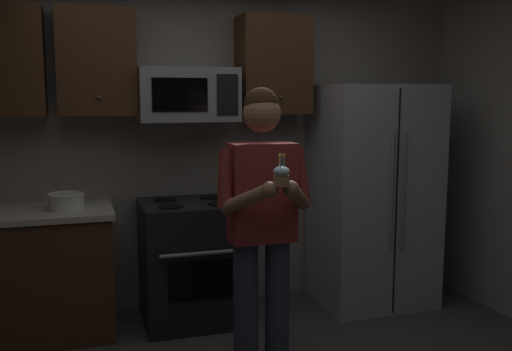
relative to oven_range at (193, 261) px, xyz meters
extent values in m
cube|color=gray|center=(0.15, 0.39, 0.84)|extent=(4.40, 0.10, 2.60)
cube|color=black|center=(0.00, 0.00, 0.00)|extent=(0.76, 0.66, 0.92)
cube|color=black|center=(0.00, -0.33, -0.04)|extent=(0.48, 0.01, 0.28)
cylinder|color=#99999E|center=(0.00, -0.36, 0.16)|extent=(0.60, 0.03, 0.03)
cylinder|color=black|center=(-0.18, -0.14, 0.46)|extent=(0.18, 0.18, 0.01)
cylinder|color=black|center=(0.18, -0.14, 0.46)|extent=(0.18, 0.18, 0.01)
cylinder|color=black|center=(-0.18, 0.14, 0.46)|extent=(0.18, 0.18, 0.01)
cylinder|color=black|center=(0.18, 0.14, 0.46)|extent=(0.18, 0.18, 0.01)
cube|color=#9EA0A5|center=(0.00, 0.12, 1.26)|extent=(0.74, 0.40, 0.40)
cube|color=black|center=(-0.09, -0.08, 1.26)|extent=(0.40, 0.01, 0.24)
cube|color=black|center=(0.26, -0.08, 1.26)|extent=(0.16, 0.01, 0.30)
cube|color=#B7BABF|center=(1.50, -0.04, 0.44)|extent=(0.90, 0.72, 1.80)
cylinder|color=gray|center=(1.45, -0.41, 0.54)|extent=(0.02, 0.02, 0.90)
cylinder|color=gray|center=(1.55, -0.41, 0.54)|extent=(0.02, 0.02, 0.90)
cube|color=black|center=(1.50, -0.40, 0.44)|extent=(0.01, 0.01, 1.74)
cube|color=#4C301C|center=(-0.65, 0.17, 1.49)|extent=(0.55, 0.34, 0.76)
sphere|color=brown|center=(-0.65, -0.01, 1.24)|extent=(0.03, 0.03, 0.03)
cube|color=#4C301C|center=(0.70, 0.17, 1.49)|extent=(0.55, 0.34, 0.76)
sphere|color=brown|center=(0.70, -0.01, 1.24)|extent=(0.03, 0.03, 0.03)
cube|color=#4C301C|center=(-1.30, 0.02, -0.02)|extent=(1.40, 0.62, 0.88)
cube|color=beige|center=(-1.30, 0.02, 0.44)|extent=(1.44, 0.66, 0.04)
cylinder|color=white|center=(-0.89, -0.02, 0.51)|extent=(0.24, 0.24, 0.11)
torus|color=white|center=(-0.89, -0.02, 0.57)|extent=(0.25, 0.25, 0.01)
cylinder|color=#383F59|center=(0.12, -1.02, -0.03)|extent=(0.15, 0.15, 0.86)
cylinder|color=#383F59|center=(0.32, -1.02, -0.03)|extent=(0.15, 0.15, 0.86)
cube|color=maroon|center=(0.22, -1.02, 0.69)|extent=(0.38, 0.22, 0.58)
sphere|color=#A37556|center=(0.22, -1.02, 1.15)|extent=(0.22, 0.22, 0.22)
sphere|color=#382314|center=(0.22, -1.01, 1.20)|extent=(0.20, 0.20, 0.20)
cylinder|color=maroon|center=(0.00, -1.05, 0.78)|extent=(0.15, 0.18, 0.35)
cylinder|color=#A37556|center=(0.07, -1.21, 0.69)|extent=(0.26, 0.33, 0.21)
sphere|color=#A37556|center=(0.16, -1.34, 0.76)|extent=(0.09, 0.09, 0.09)
cylinder|color=maroon|center=(0.45, -1.05, 0.78)|extent=(0.15, 0.18, 0.35)
cylinder|color=#A37556|center=(0.37, -1.21, 0.69)|extent=(0.26, 0.33, 0.21)
sphere|color=#A37556|center=(0.28, -1.34, 0.76)|extent=(0.09, 0.09, 0.09)
cylinder|color=#A87F56|center=(0.22, -1.36, 0.80)|extent=(0.08, 0.08, 0.06)
ellipsoid|color=silver|center=(0.22, -1.36, 0.85)|extent=(0.09, 0.09, 0.06)
cylinder|color=#4CBF66|center=(0.24, -1.36, 0.90)|extent=(0.01, 0.01, 0.06)
ellipsoid|color=#FFD159|center=(0.24, -1.36, 0.94)|extent=(0.01, 0.01, 0.02)
cylinder|color=#F2D84C|center=(0.21, -1.35, 0.90)|extent=(0.01, 0.01, 0.06)
ellipsoid|color=#FFD159|center=(0.21, -1.35, 0.94)|extent=(0.01, 0.01, 0.02)
cylinder|color=#4C7FE5|center=(0.21, -1.37, 0.90)|extent=(0.01, 0.01, 0.06)
ellipsoid|color=#FFD159|center=(0.21, -1.37, 0.94)|extent=(0.01, 0.01, 0.02)
camera|label=1|loc=(-0.80, -4.17, 1.25)|focal=40.06mm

